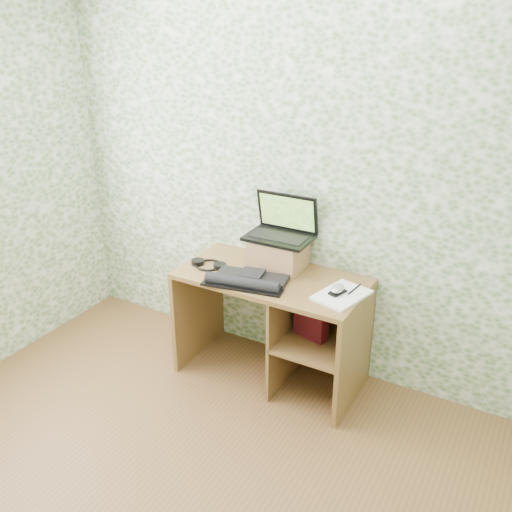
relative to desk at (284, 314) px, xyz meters
The scene contains 10 objects.
wall_back 0.87m from the desk, 105.57° to the left, with size 3.50×3.50×0.00m, color silver.
desk is the anchor object (origin of this frame).
riser 0.40m from the desk, 132.61° to the left, with size 0.33×0.28×0.20m, color #9B6845.
laptop 0.57m from the desk, 123.51° to the left, with size 0.42×0.30×0.28m.
keyboard 0.39m from the desk, 130.06° to the right, with size 0.52×0.34×0.07m.
headphones 0.59m from the desk, 169.11° to the right, with size 0.25×0.20×0.03m.
notepad 0.50m from the desk, ahead, with size 0.23×0.33×0.02m, color white.
mouse 0.49m from the desk, ahead, with size 0.07×0.12×0.04m, color silver.
pen 0.54m from the desk, ahead, with size 0.01×0.01×0.16m, color black.
red_box 0.21m from the desk, ahead, with size 0.23×0.07×0.27m, color maroon.
Camera 1 is at (1.51, -1.44, 2.36)m, focal length 40.00 mm.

